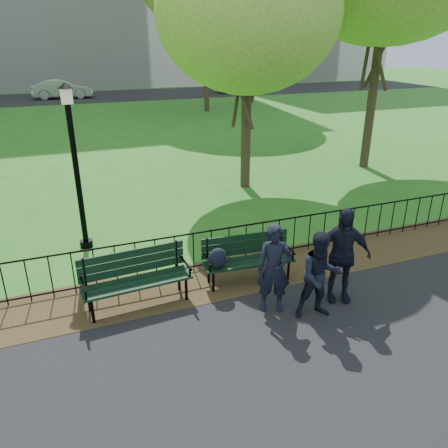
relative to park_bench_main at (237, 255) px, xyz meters
name	(u,v)px	position (x,y,z in m)	size (l,w,h in m)	color
ground	(300,307)	(0.75, -1.24, -0.62)	(120.00, 120.00, 0.00)	#2A691B
dirt_strip	(264,270)	(0.75, 0.26, -0.61)	(60.00, 1.60, 0.01)	#342815
far_street	(93,97)	(0.75, 33.76, -0.62)	(70.00, 9.00, 0.01)	black
iron_fence	(254,240)	(0.75, 0.76, -0.13)	(24.06, 0.06, 1.00)	black
park_bench_main	(237,255)	(0.00, 0.00, 0.00)	(1.86, 0.72, 1.03)	black
park_bench_left_a	(135,273)	(-2.00, 0.00, 0.02)	(2.01, 0.74, 1.12)	black
lamppost	(75,163)	(-2.66, 2.84, 1.41)	(0.34, 0.34, 3.74)	black
tree_near_e	(248,13)	(2.76, 5.75, 4.64)	(5.44, 5.44, 7.59)	#2D2116
person_left	(274,269)	(0.24, -1.12, 0.21)	(0.60, 0.39, 1.65)	black
person_mid	(320,276)	(0.89, -1.58, 0.19)	(0.78, 0.40, 1.60)	black
person_right	(341,255)	(1.54, -1.24, 0.30)	(1.07, 0.44, 1.83)	black
sedan_silver	(62,89)	(-1.71, 33.28, 0.18)	(1.68, 4.82, 1.59)	#9A9DA1
sedan_dark	(241,83)	(14.36, 32.70, 0.15)	(2.13, 5.25, 1.52)	black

